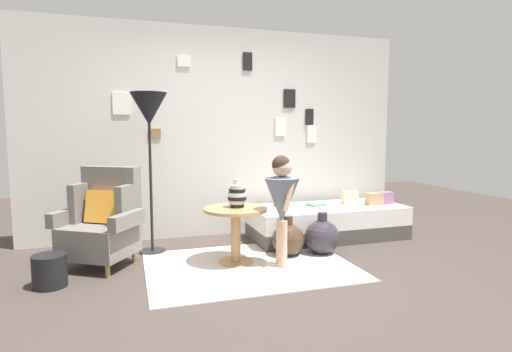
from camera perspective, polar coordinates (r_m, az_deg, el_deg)
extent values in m
plane|color=#423833|center=(3.67, 2.25, -14.98)|extent=(12.00, 12.00, 0.00)
cube|color=beige|center=(5.30, -4.79, 5.91)|extent=(4.80, 0.10, 2.60)
cube|color=white|center=(5.13, -18.06, 9.47)|extent=(0.19, 0.02, 0.26)
cube|color=silver|center=(5.12, -18.06, 9.47)|extent=(0.15, 0.01, 0.20)
cube|color=olive|center=(5.13, -13.77, 5.74)|extent=(0.14, 0.02, 0.11)
cube|color=gray|center=(5.12, -13.77, 5.74)|extent=(0.11, 0.01, 0.09)
cube|color=white|center=(5.23, -9.94, 15.28)|extent=(0.15, 0.02, 0.12)
cube|color=gray|center=(5.22, -9.93, 15.28)|extent=(0.12, 0.01, 0.10)
cube|color=black|center=(5.63, 7.36, 8.07)|extent=(0.11, 0.02, 0.21)
cube|color=#B1B1AB|center=(5.62, 7.37, 8.08)|extent=(0.09, 0.01, 0.16)
cube|color=white|center=(5.47, 3.36, 6.74)|extent=(0.14, 0.02, 0.23)
cube|color=silver|center=(5.46, 3.37, 6.74)|extent=(0.11, 0.01, 0.18)
cube|color=black|center=(5.40, -1.18, 15.50)|extent=(0.12, 0.02, 0.22)
cube|color=#A5A5A0|center=(5.39, -1.16, 15.51)|extent=(0.09, 0.01, 0.17)
cube|color=white|center=(5.64, 7.67, 5.76)|extent=(0.13, 0.02, 0.24)
cube|color=gray|center=(5.64, 7.69, 5.76)|extent=(0.10, 0.01, 0.18)
cube|color=black|center=(5.53, 4.63, 10.59)|extent=(0.16, 0.02, 0.24)
cube|color=silver|center=(5.52, 4.64, 10.59)|extent=(0.12, 0.01, 0.18)
cube|color=silver|center=(4.16, -0.90, -12.29)|extent=(1.98, 1.49, 0.01)
cylinder|color=tan|center=(4.38, -25.03, -11.18)|extent=(0.04, 0.04, 0.12)
cylinder|color=tan|center=(4.10, -19.75, -12.14)|extent=(0.04, 0.04, 0.12)
cylinder|color=tan|center=(4.72, -21.50, -9.79)|extent=(0.04, 0.04, 0.12)
cylinder|color=tan|center=(4.46, -16.43, -10.54)|extent=(0.04, 0.04, 0.12)
cube|color=slate|center=(4.35, -20.79, -8.24)|extent=(0.81, 0.79, 0.30)
cube|color=slate|center=(4.45, -19.28, -2.28)|extent=(0.58, 0.44, 0.55)
cube|color=slate|center=(4.51, -22.93, -3.37)|extent=(0.23, 0.30, 0.39)
cube|color=slate|center=(4.22, -17.32, -3.80)|extent=(0.23, 0.30, 0.39)
cube|color=slate|center=(4.49, -24.50, -5.08)|extent=(0.34, 0.47, 0.14)
cube|color=slate|center=(4.10, -17.31, -5.81)|extent=(0.34, 0.47, 0.14)
cube|color=orange|center=(4.36, -20.20, -4.01)|extent=(0.39, 0.33, 0.33)
cube|color=#4C4742|center=(5.28, 9.77, -7.43)|extent=(1.91, 0.82, 0.18)
cube|color=white|center=(5.23, 9.81, -5.30)|extent=(1.91, 0.82, 0.22)
cube|color=gray|center=(5.53, 17.33, -2.90)|extent=(0.20, 0.14, 0.15)
cube|color=tan|center=(5.43, 15.95, -3.04)|extent=(0.20, 0.13, 0.15)
cube|color=beige|center=(5.44, 12.83, -2.88)|extent=(0.20, 0.14, 0.16)
cylinder|color=tan|center=(4.27, -2.80, -11.73)|extent=(0.35, 0.35, 0.02)
cylinder|color=tan|center=(4.20, -2.82, -8.25)|extent=(0.10, 0.10, 0.51)
cylinder|color=tan|center=(4.14, -2.84, -4.60)|extent=(0.64, 0.64, 0.03)
cylinder|color=black|center=(4.16, -2.61, -4.06)|extent=(0.14, 0.14, 0.04)
cylinder|color=silver|center=(4.16, -2.61, -3.55)|extent=(0.17, 0.17, 0.04)
cylinder|color=black|center=(4.15, -2.61, -3.04)|extent=(0.19, 0.19, 0.04)
cylinder|color=silver|center=(4.15, -2.62, -2.54)|extent=(0.19, 0.19, 0.04)
cylinder|color=black|center=(4.14, -2.62, -2.03)|extent=(0.17, 0.17, 0.04)
cylinder|color=silver|center=(4.13, -2.62, -1.52)|extent=(0.14, 0.14, 0.04)
cylinder|color=silver|center=(4.13, -2.62, -0.85)|extent=(0.07, 0.07, 0.06)
cylinder|color=black|center=(4.76, -14.04, -10.01)|extent=(0.28, 0.28, 0.02)
cylinder|color=black|center=(4.60, -14.31, -0.13)|extent=(0.03, 0.03, 1.62)
cone|color=black|center=(4.58, -14.55, 8.92)|extent=(0.39, 0.39, 0.35)
cylinder|color=#D8AD8E|center=(4.06, 3.83, -9.42)|extent=(0.07, 0.07, 0.47)
cylinder|color=#D8AD8E|center=(4.15, 3.26, -9.07)|extent=(0.07, 0.07, 0.47)
cone|color=slate|center=(4.01, 3.58, -3.42)|extent=(0.34, 0.34, 0.44)
cylinder|color=slate|center=(3.99, 3.60, -1.33)|extent=(0.17, 0.17, 0.17)
cylinder|color=#D8AD8E|center=(3.90, 4.57, -2.75)|extent=(0.13, 0.06, 0.30)
cylinder|color=#D8AD8E|center=(4.12, 3.17, -2.27)|extent=(0.13, 0.06, 0.30)
sphere|color=#D8AD8E|center=(3.97, 3.62, 1.23)|extent=(0.19, 0.19, 0.19)
sphere|color=#38281E|center=(3.96, 3.49, 1.57)|extent=(0.18, 0.18, 0.18)
cube|color=#598E6A|center=(5.22, 8.33, -3.91)|extent=(0.25, 0.21, 0.03)
sphere|color=#473323|center=(4.47, 4.43, -8.75)|extent=(0.35, 0.35, 0.35)
cylinder|color=#473323|center=(4.42, 4.45, -6.07)|extent=(0.10, 0.10, 0.09)
sphere|color=#332D38|center=(4.57, 9.08, -8.29)|extent=(0.37, 0.37, 0.37)
cylinder|color=#332D38|center=(4.52, 9.13, -5.51)|extent=(0.10, 0.10, 0.09)
cylinder|color=black|center=(4.02, -26.54, -11.60)|extent=(0.28, 0.28, 0.28)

